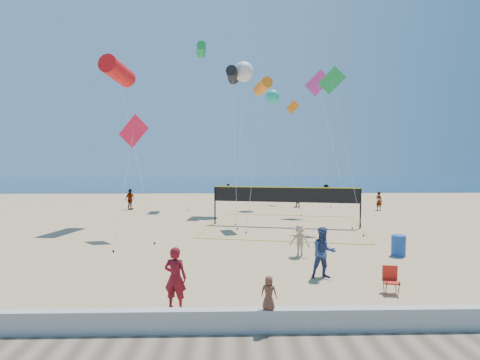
{
  "coord_description": "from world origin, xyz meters",
  "views": [
    {
      "loc": [
        -1.21,
        -12.23,
        4.34
      ],
      "look_at": [
        -0.85,
        2.0,
        3.6
      ],
      "focal_mm": 28.0,
      "sensor_mm": 36.0,
      "label": 1
    }
  ],
  "objects_px": {
    "woman": "(175,278)",
    "trash_barrel": "(398,246)",
    "camp_chair": "(391,278)",
    "volleyball_net": "(285,199)"
  },
  "relations": [
    {
      "from": "camp_chair",
      "to": "trash_barrel",
      "type": "xyz_separation_m",
      "value": [
        2.41,
        4.74,
        -0.02
      ]
    },
    {
      "from": "woman",
      "to": "camp_chair",
      "type": "height_order",
      "value": "woman"
    },
    {
      "from": "woman",
      "to": "camp_chair",
      "type": "bearing_deg",
      "value": -159.09
    },
    {
      "from": "woman",
      "to": "camp_chair",
      "type": "xyz_separation_m",
      "value": [
        6.85,
        1.11,
        -0.42
      ]
    },
    {
      "from": "woman",
      "to": "camp_chair",
      "type": "relative_size",
      "value": 1.87
    },
    {
      "from": "camp_chair",
      "to": "volleyball_net",
      "type": "distance_m",
      "value": 12.71
    },
    {
      "from": "woman",
      "to": "trash_barrel",
      "type": "bearing_deg",
      "value": -136.02
    },
    {
      "from": "camp_chair",
      "to": "trash_barrel",
      "type": "distance_m",
      "value": 5.32
    },
    {
      "from": "woman",
      "to": "trash_barrel",
      "type": "height_order",
      "value": "woman"
    },
    {
      "from": "woman",
      "to": "volleyball_net",
      "type": "relative_size",
      "value": 0.16
    }
  ]
}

